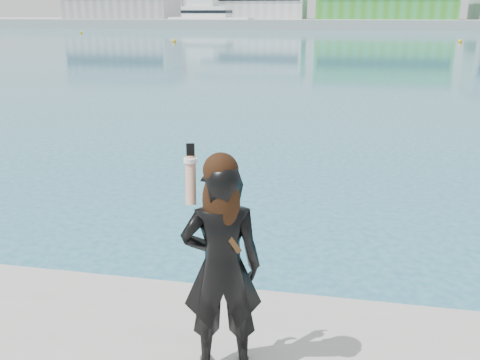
{
  "coord_description": "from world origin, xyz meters",
  "views": [
    {
      "loc": [
        0.89,
        -3.77,
        3.49
      ],
      "look_at": [
        0.04,
        0.48,
        2.12
      ],
      "focal_mm": 40.0,
      "sensor_mm": 36.0,
      "label": 1
    }
  ],
  "objects_px": {
    "motor_yacht": "(209,17)",
    "buoy_near": "(460,43)",
    "buoy_extra": "(174,42)",
    "woman": "(222,262)",
    "buoy_far": "(81,34)"
  },
  "relations": [
    {
      "from": "buoy_far",
      "to": "buoy_extra",
      "type": "relative_size",
      "value": 1.0
    },
    {
      "from": "buoy_far",
      "to": "woman",
      "type": "bearing_deg",
      "value": -62.1
    },
    {
      "from": "buoy_near",
      "to": "woman",
      "type": "height_order",
      "value": "woman"
    },
    {
      "from": "buoy_near",
      "to": "motor_yacht",
      "type": "bearing_deg",
      "value": 131.73
    },
    {
      "from": "buoy_near",
      "to": "woman",
      "type": "distance_m",
      "value": 67.99
    },
    {
      "from": "buoy_near",
      "to": "buoy_extra",
      "type": "height_order",
      "value": "same"
    },
    {
      "from": "buoy_extra",
      "to": "woman",
      "type": "height_order",
      "value": "woman"
    },
    {
      "from": "buoy_far",
      "to": "woman",
      "type": "height_order",
      "value": "woman"
    },
    {
      "from": "motor_yacht",
      "to": "woman",
      "type": "xyz_separation_m",
      "value": [
        30.05,
        -115.73,
        -0.74
      ]
    },
    {
      "from": "buoy_extra",
      "to": "woman",
      "type": "relative_size",
      "value": 0.28
    },
    {
      "from": "buoy_far",
      "to": "buoy_extra",
      "type": "height_order",
      "value": "same"
    },
    {
      "from": "motor_yacht",
      "to": "buoy_extra",
      "type": "bearing_deg",
      "value": -72.75
    },
    {
      "from": "buoy_near",
      "to": "buoy_extra",
      "type": "bearing_deg",
      "value": -169.58
    },
    {
      "from": "motor_yacht",
      "to": "buoy_near",
      "type": "relative_size",
      "value": 38.03
    },
    {
      "from": "motor_yacht",
      "to": "buoy_extra",
      "type": "distance_m",
      "value": 56.36
    }
  ]
}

